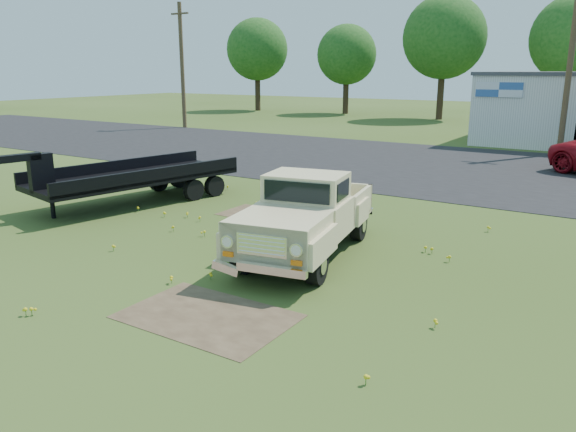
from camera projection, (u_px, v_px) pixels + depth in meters
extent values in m
plane|color=#334717|center=(242.00, 256.00, 13.25)|extent=(140.00, 140.00, 0.00)
cube|color=black|center=(441.00, 167.00, 25.49)|extent=(90.00, 14.00, 0.02)
cube|color=#443624|center=(207.00, 316.00, 10.02)|extent=(3.00, 2.00, 0.01)
cube|color=#443624|center=(258.00, 214.00, 17.14)|extent=(2.20, 1.60, 0.01)
cube|color=silver|center=(499.00, 90.00, 30.91)|extent=(2.50, 0.08, 0.80)
cylinder|color=#4B3322|center=(182.00, 66.00, 41.49)|extent=(0.30, 0.30, 9.00)
cube|color=#4B3322|center=(180.00, 13.00, 40.56)|extent=(1.60, 0.12, 0.12)
cylinder|color=#4B3322|center=(570.00, 65.00, 27.99)|extent=(0.30, 0.30, 9.00)
cylinder|color=#332417|center=(258.00, 93.00, 59.98)|extent=(0.56, 0.56, 3.60)
sphere|color=#154915|center=(257.00, 49.00, 58.84)|extent=(6.40, 6.40, 6.40)
cylinder|color=#332417|center=(346.00, 97.00, 55.65)|extent=(0.56, 0.56, 3.24)
sphere|color=#154915|center=(347.00, 55.00, 54.62)|extent=(5.76, 5.76, 5.76)
cylinder|color=#332417|center=(440.00, 97.00, 49.14)|extent=(0.56, 0.56, 3.96)
sphere|color=#154915|center=(444.00, 37.00, 47.88)|extent=(7.04, 7.04, 7.04)
cylinder|color=#332417|center=(567.00, 100.00, 44.79)|extent=(0.56, 0.56, 3.78)
sphere|color=#154915|center=(575.00, 38.00, 43.59)|extent=(6.72, 6.72, 6.72)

